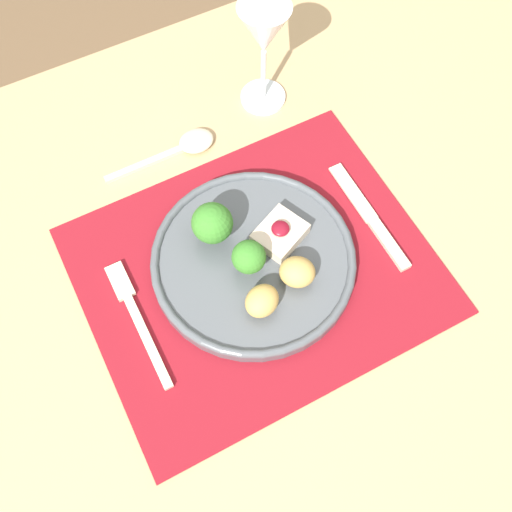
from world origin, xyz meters
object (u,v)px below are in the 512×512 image
object	(u,v)px
dinner_plate	(255,257)
spoon	(186,145)
fork	(135,314)
knife	(374,222)
wine_glass_near	(264,36)

from	to	relation	value
dinner_plate	spoon	world-z (taller)	dinner_plate
fork	knife	bearing A→B (deg)	-4.97
dinner_plate	wine_glass_near	bearing A→B (deg)	59.95
fork	knife	world-z (taller)	knife
spoon	wine_glass_near	world-z (taller)	wine_glass_near
dinner_plate	knife	size ratio (longest dim) A/B	1.47
dinner_plate	wine_glass_near	distance (m)	0.31
knife	spoon	size ratio (longest dim) A/B	1.08
spoon	wine_glass_near	xyz separation A→B (m)	(0.15, 0.03, 0.12)
fork	wine_glass_near	xyz separation A→B (m)	(0.32, 0.25, 0.12)
fork	spoon	bearing A→B (deg)	50.94
fork	wine_glass_near	size ratio (longest dim) A/B	1.06
fork	wine_glass_near	world-z (taller)	wine_glass_near
dinner_plate	wine_glass_near	size ratio (longest dim) A/B	1.56
fork	knife	distance (m)	0.35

